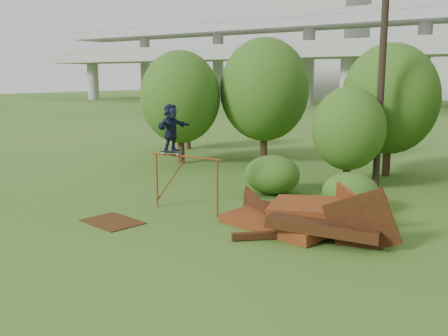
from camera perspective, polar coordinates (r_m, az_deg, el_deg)
The scene contains 16 objects.
ground at distance 14.48m, azimuth -1.79°, elevation -7.75°, with size 240.00×240.00×0.00m, color #2D5116.
scrap_pile at distance 14.94m, azimuth 9.16°, elevation -5.82°, with size 5.58×3.65×2.07m.
grind_rail at distance 16.73m, azimuth -4.38°, elevation -0.43°, with size 2.78×0.19×1.92m.
skateboard at distance 16.97m, azimuth -6.02°, elevation 1.81°, with size 0.86×0.27×0.09m.
skater at distance 16.87m, azimuth -6.07°, elevation 4.59°, with size 1.50×0.48×1.62m, color #121A32.
flat_plate at distance 16.16m, azimuth -12.62°, elevation -6.01°, with size 1.84×1.31×0.03m, color #3A210C.
tree_0 at distance 26.25m, azimuth -5.02°, elevation 8.06°, with size 4.16×4.16×5.87m.
tree_1 at distance 26.67m, azimuth 4.65°, elevation 8.89°, with size 4.71×4.71×6.55m.
tree_2 at distance 20.77m, azimuth 14.05°, elevation 4.38°, with size 2.95×2.95×4.15m.
tree_3 at distance 23.95m, azimuth 18.44°, elevation 7.49°, with size 4.34×4.34×6.03m.
tree_6 at distance 31.64m, azimuth -4.17°, elevation 7.00°, with size 3.25×3.25×4.54m.
shrub_left at distance 19.49m, azimuth 5.52°, elevation -0.76°, with size 2.19×2.02×1.52m, color #204713.
shrub_right at distance 17.31m, azimuth 14.25°, elevation -2.71°, with size 1.92×1.76×1.36m, color #204713.
utility_pole at distance 21.00m, azimuth 17.63°, elevation 11.20°, with size 1.40×0.28×9.82m.
building_left at distance 116.45m, azimuth 10.78°, elevation 16.57°, with size 18.00×16.00×35.00m, color #9E9E99.
building_right at distance 116.09m, azimuth 22.49°, elevation 14.27°, with size 14.00×14.00×28.00m, color #9E9E99.
Camera 1 is at (8.03, -11.18, 4.49)m, focal length 40.00 mm.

